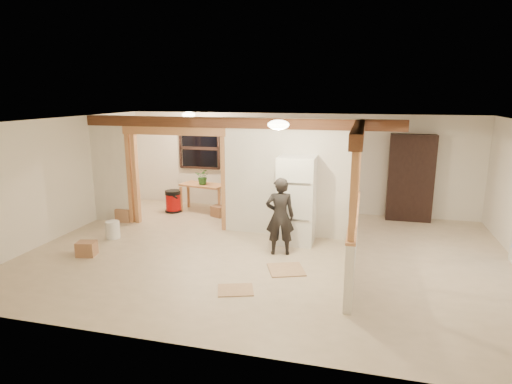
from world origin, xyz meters
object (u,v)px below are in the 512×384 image
(work_table, at_px, (203,197))
(refrigerator, at_px, (297,200))
(shop_vac, at_px, (173,201))
(woman, at_px, (280,216))
(bookshelf, at_px, (411,178))

(work_table, bearing_deg, refrigerator, -21.13)
(refrigerator, relative_size, shop_vac, 3.11)
(woman, relative_size, shop_vac, 2.60)
(woman, distance_m, work_table, 3.59)
(shop_vac, relative_size, bookshelf, 0.28)
(bookshelf, bearing_deg, refrigerator, -136.80)
(refrigerator, bearing_deg, woman, -104.24)
(refrigerator, height_order, bookshelf, bookshelf)
(work_table, xyz_separation_m, shop_vac, (-0.71, -0.29, -0.07))
(refrigerator, distance_m, bookshelf, 3.25)
(refrigerator, relative_size, work_table, 1.57)
(refrigerator, xyz_separation_m, work_table, (-2.71, 1.77, -0.53))
(woman, xyz_separation_m, work_table, (-2.52, 2.52, -0.39))
(refrigerator, distance_m, work_table, 3.28)
(woman, relative_size, bookshelf, 0.72)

